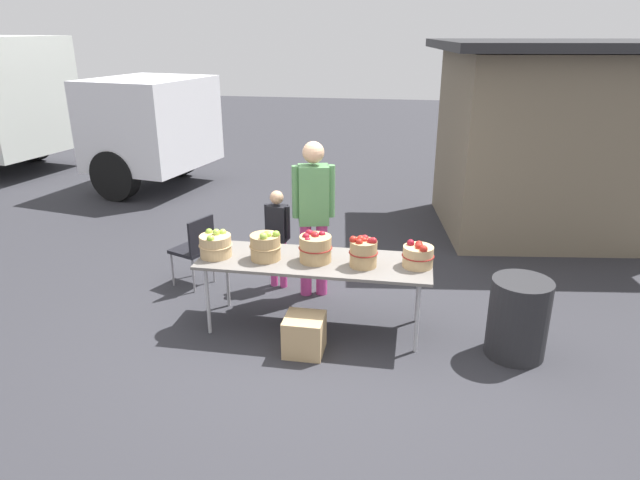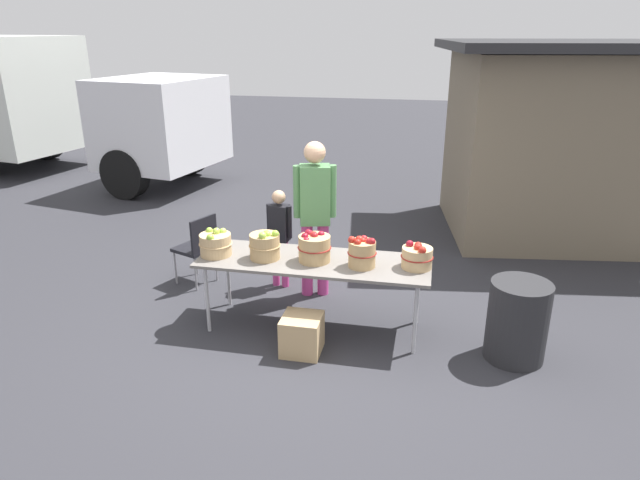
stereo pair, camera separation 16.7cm
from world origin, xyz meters
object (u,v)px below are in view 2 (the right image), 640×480
at_px(apple_basket_green_1, 265,246).
at_px(apple_basket_red_2, 417,256).
at_px(box_truck, 18,100).
at_px(market_table, 314,264).
at_px(apple_basket_red_0, 314,247).
at_px(folding_chair, 198,244).
at_px(produce_crate, 302,334).
at_px(apple_basket_red_1, 362,252).
at_px(child_customer, 280,231).
at_px(apple_basket_green_0, 216,244).
at_px(vendor_adult, 315,208).
at_px(trash_barrel, 517,321).

distance_m(apple_basket_green_1, apple_basket_red_2, 1.49).
height_order(apple_basket_red_2, box_truck, box_truck).
distance_m(market_table, apple_basket_green_1, 0.52).
xyz_separation_m(apple_basket_red_0, folding_chair, (-1.57, 0.77, -0.38)).
xyz_separation_m(apple_basket_red_0, produce_crate, (-0.02, -0.47, -0.71)).
xyz_separation_m(apple_basket_red_1, apple_basket_red_2, (0.52, 0.08, -0.03)).
relative_size(box_truck, produce_crate, 21.58).
bearing_deg(apple_basket_red_2, box_truck, 147.33).
relative_size(child_customer, folding_chair, 1.37).
relative_size(apple_basket_green_0, apple_basket_red_0, 1.01).
bearing_deg(apple_basket_red_0, apple_basket_red_2, 2.13).
relative_size(market_table, apple_basket_red_2, 7.37).
height_order(apple_basket_green_0, apple_basket_red_1, apple_basket_red_1).
xyz_separation_m(vendor_adult, folding_chair, (-1.41, -0.01, -0.54)).
bearing_deg(trash_barrel, vendor_adult, 155.92).
bearing_deg(folding_chair, child_customer, 120.70).
bearing_deg(apple_basket_green_0, trash_barrel, -2.19).
xyz_separation_m(apple_basket_green_0, folding_chair, (-0.57, 0.82, -0.36)).
bearing_deg(apple_basket_green_0, market_table, 3.87).
height_order(apple_basket_red_0, apple_basket_red_1, apple_basket_red_1).
bearing_deg(box_truck, apple_basket_red_0, -25.41).
relative_size(market_table, box_truck, 0.29).
bearing_deg(apple_basket_green_0, box_truck, 139.62).
relative_size(apple_basket_green_1, apple_basket_red_0, 0.96).
bearing_deg(apple_basket_red_1, trash_barrel, -4.53).
bearing_deg(apple_basket_green_0, vendor_adult, 44.40).
relative_size(apple_basket_green_1, apple_basket_red_2, 1.02).
distance_m(market_table, apple_basket_red_1, 0.52).
height_order(market_table, apple_basket_red_1, apple_basket_red_1).
xyz_separation_m(apple_basket_red_2, vendor_adult, (-1.15, 0.74, 0.18)).
bearing_deg(child_customer, vendor_adult, 171.65).
xyz_separation_m(apple_basket_green_1, apple_basket_red_1, (0.97, -0.01, 0.01)).
height_order(apple_basket_green_0, folding_chair, apple_basket_green_0).
height_order(apple_basket_red_1, vendor_adult, vendor_adult).
xyz_separation_m(apple_basket_red_2, child_customer, (-1.61, 0.88, -0.17)).
xyz_separation_m(vendor_adult, child_customer, (-0.45, 0.14, -0.35)).
distance_m(vendor_adult, trash_barrel, 2.40).
distance_m(apple_basket_green_1, box_truck, 8.98).
distance_m(apple_basket_red_0, box_truck, 9.35).
distance_m(apple_basket_green_1, trash_barrel, 2.49).
bearing_deg(vendor_adult, trash_barrel, 141.34).
height_order(market_table, produce_crate, market_table).
distance_m(apple_basket_green_1, folding_chair, 1.40).
height_order(box_truck, trash_barrel, box_truck).
relative_size(apple_basket_red_2, vendor_adult, 0.18).
bearing_deg(apple_basket_red_0, apple_basket_red_1, -5.34).
relative_size(apple_basket_red_0, vendor_adult, 0.19).
height_order(apple_basket_red_2, produce_crate, apple_basket_red_2).
height_order(child_customer, box_truck, box_truck).
relative_size(apple_basket_red_1, vendor_adult, 0.18).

